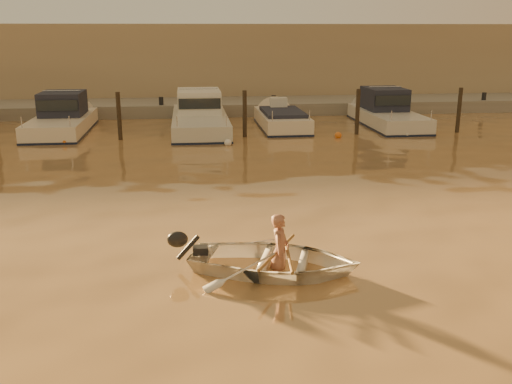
{
  "coord_description": "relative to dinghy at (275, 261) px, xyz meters",
  "views": [
    {
      "loc": [
        -2.66,
        -10.56,
        4.53
      ],
      "look_at": [
        -1.08,
        2.51,
        0.75
      ],
      "focal_mm": 40.0,
      "sensor_mm": 36.0,
      "label": 1
    }
  ],
  "objects": [
    {
      "name": "piling_4",
      "position": [
        10.58,
        14.29,
        0.68
      ],
      "size": [
        0.18,
        0.18,
        2.2
      ],
      "primitive_type": "cylinder",
      "color": "#2D2319",
      "rests_on": "ground_plane"
    },
    {
      "name": "fender_b",
      "position": [
        -6.57,
        13.57,
        -0.12
      ],
      "size": [
        0.3,
        0.3,
        0.3
      ],
      "primitive_type": "sphere",
      "color": "orange",
      "rests_on": "ground_plane"
    },
    {
      "name": "fender_c",
      "position": [
        0.01,
        12.53,
        -0.12
      ],
      "size": [
        0.3,
        0.3,
        0.3
      ],
      "primitive_type": "sphere",
      "color": "silver",
      "rests_on": "ground_plane"
    },
    {
      "name": "waterfront_building",
      "position": [
        1.08,
        27.49,
        2.18
      ],
      "size": [
        46.0,
        7.0,
        4.8
      ],
      "primitive_type": "cube",
      "color": "#9E8466",
      "rests_on": "quay"
    },
    {
      "name": "moored_boat_4",
      "position": [
        8.06,
        16.49,
        0.41
      ],
      "size": [
        2.25,
        6.94,
        1.75
      ],
      "primitive_type": null,
      "color": "beige",
      "rests_on": "ground_plane"
    },
    {
      "name": "quay",
      "position": [
        1.08,
        21.99,
        -0.07
      ],
      "size": [
        52.0,
        4.0,
        1.0
      ],
      "primitive_type": "cube",
      "color": "gray",
      "rests_on": "ground_plane"
    },
    {
      "name": "oar_starboard",
      "position": [
        0.05,
        -0.01,
        0.2
      ],
      "size": [
        1.02,
        1.89,
        0.13
      ],
      "primitive_type": "cylinder",
      "rotation": [
        1.54,
        0.0,
        -0.48
      ],
      "color": "brown",
      "rests_on": "dinghy"
    },
    {
      "name": "moored_boat_3",
      "position": [
        2.86,
        16.49,
        0.01
      ],
      "size": [
        2.03,
        5.87,
        0.95
      ],
      "primitive_type": null,
      "color": "beige",
      "rests_on": "ground_plane"
    },
    {
      "name": "piling_1",
      "position": [
        -4.42,
        14.29,
        0.68
      ],
      "size": [
        0.18,
        0.18,
        2.2
      ],
      "primitive_type": "cylinder",
      "color": "#2D2319",
      "rests_on": "ground_plane"
    },
    {
      "name": "moored_boat_2",
      "position": [
        -1.01,
        16.49,
        0.41
      ],
      "size": [
        2.48,
        8.24,
        1.75
      ],
      "primitive_type": null,
      "color": "beige",
      "rests_on": "ground_plane"
    },
    {
      "name": "fender_d",
      "position": [
        4.86,
        13.61,
        -0.12
      ],
      "size": [
        0.3,
        0.3,
        0.3
      ],
      "primitive_type": "sphere",
      "color": "orange",
      "rests_on": "ground_plane"
    },
    {
      "name": "person",
      "position": [
        0.1,
        -0.03,
        0.22
      ],
      "size": [
        0.5,
        0.62,
        1.47
      ],
      "primitive_type": "imported",
      "rotation": [
        0.0,
        0.0,
        1.27
      ],
      "color": "#9D624E",
      "rests_on": "dinghy"
    },
    {
      "name": "oar_port",
      "position": [
        0.24,
        -0.07,
        0.2
      ],
      "size": [
        0.26,
        2.1,
        0.13
      ],
      "primitive_type": "cylinder",
      "rotation": [
        1.54,
        0.0,
        -0.09
      ],
      "color": "brown",
      "rests_on": "dinghy"
    },
    {
      "name": "piling_3",
      "position": [
        5.88,
        14.29,
        0.68
      ],
      "size": [
        0.18,
        0.18,
        2.2
      ],
      "primitive_type": "cylinder",
      "color": "#2D2319",
      "rests_on": "ground_plane"
    },
    {
      "name": "ground_plane",
      "position": [
        1.08,
        0.49,
        -0.22
      ],
      "size": [
        160.0,
        160.0,
        0.0
      ],
      "primitive_type": "plane",
      "color": "olive",
      "rests_on": "ground"
    },
    {
      "name": "fender_e",
      "position": [
        7.89,
        13.54,
        -0.12
      ],
      "size": [
        0.3,
        0.3,
        0.3
      ],
      "primitive_type": "sphere",
      "color": "silver",
      "rests_on": "ground_plane"
    },
    {
      "name": "piling_2",
      "position": [
        0.88,
        14.29,
        0.68
      ],
      "size": [
        0.18,
        0.18,
        2.2
      ],
      "primitive_type": "cylinder",
      "color": "#2D2319",
      "rests_on": "ground_plane"
    },
    {
      "name": "moored_boat_1",
      "position": [
        -7.25,
        16.49,
        0.41
      ],
      "size": [
        2.33,
        6.89,
        1.75
      ],
      "primitive_type": null,
      "color": "beige",
      "rests_on": "ground_plane"
    },
    {
      "name": "dinghy",
      "position": [
        0.0,
        0.0,
        0.0
      ],
      "size": [
        3.82,
        3.21,
        0.68
      ],
      "primitive_type": "imported",
      "rotation": [
        0.0,
        0.0,
        1.27
      ],
      "color": "silver",
      "rests_on": "ground_plane"
    },
    {
      "name": "outboard_motor",
      "position": [
        -1.43,
        0.45,
        0.06
      ],
      "size": [
        0.98,
        0.65,
        0.7
      ],
      "primitive_type": null,
      "rotation": [
        0.0,
        0.0,
        -0.3
      ],
      "color": "black",
      "rests_on": "dinghy"
    }
  ]
}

